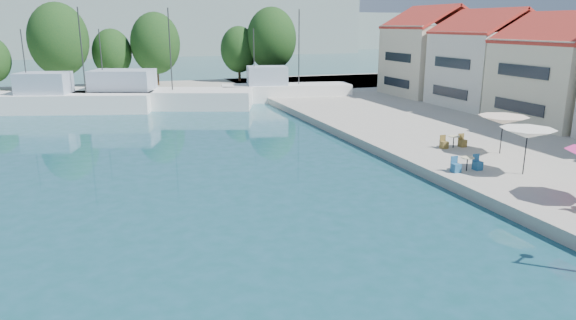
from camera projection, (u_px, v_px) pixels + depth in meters
name	position (u px, v px, depth m)	size (l,w,h in m)	color
quay_right	(571.00, 135.00, 37.94)	(32.00, 92.00, 0.60)	#B0AD9F
quay_far	(127.00, 92.00, 62.13)	(90.00, 16.00, 0.60)	#B0AD9F
hill_west	(25.00, 25.00, 138.00)	(180.00, 40.00, 16.00)	gray
hill_east	(255.00, 31.00, 179.08)	(140.00, 40.00, 12.00)	gray
building_04	(567.00, 67.00, 40.10)	(9.00, 8.80, 9.20)	beige
building_05	(488.00, 57.00, 48.25)	(8.40, 8.80, 9.70)	silver
building_06	(432.00, 50.00, 56.40)	(9.00, 8.80, 10.20)	beige
trawler_02	(66.00, 101.00, 49.50)	(15.91, 8.06, 10.20)	white
trawler_03	(148.00, 97.00, 52.14)	(20.41, 11.48, 10.20)	white
trawler_04	(283.00, 91.00, 56.81)	(14.56, 6.01, 10.20)	white
tree_04	(58.00, 40.00, 60.46)	(6.88, 6.88, 10.18)	#3F2B19
tree_05	(112.00, 53.00, 64.65)	(4.82, 4.82, 7.14)	#3F2B19
tree_06	(155.00, 43.00, 64.98)	(6.19, 6.19, 9.17)	#3F2B19
tree_07	(239.00, 49.00, 70.14)	(5.02, 5.02, 7.43)	#3F2B19
tree_08	(272.00, 39.00, 69.17)	(6.70, 6.70, 9.92)	#3F2B19
umbrella_white	(528.00, 133.00, 26.42)	(2.81, 2.81, 2.45)	black
umbrella_cream	(503.00, 120.00, 30.80)	(2.95, 2.95, 2.31)	black
cafe_table_02	(467.00, 166.00, 27.51)	(1.82, 0.70, 0.76)	black
cafe_table_03	(453.00, 143.00, 32.73)	(1.82, 0.70, 0.76)	black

